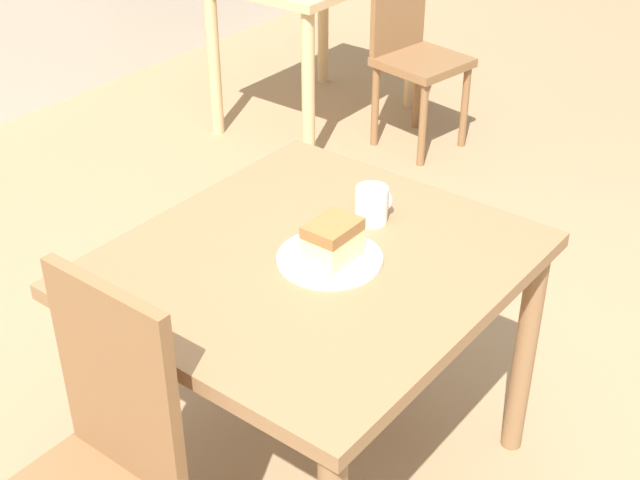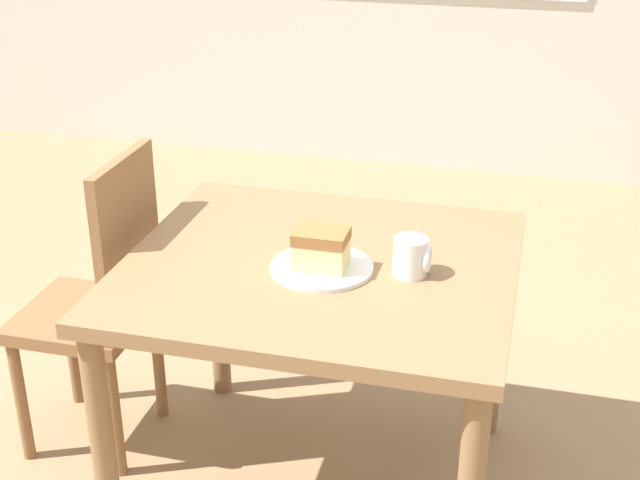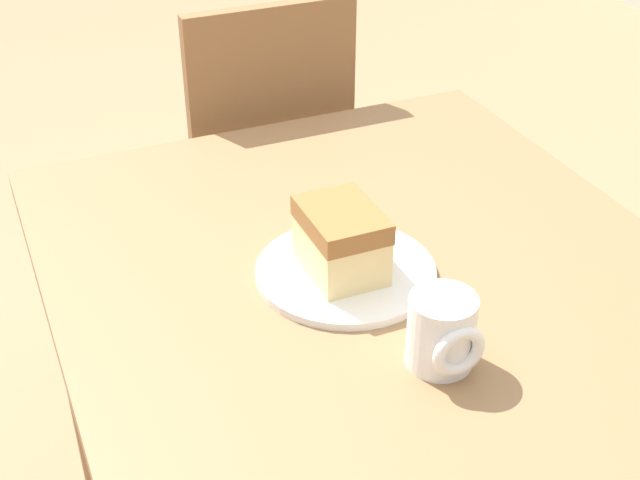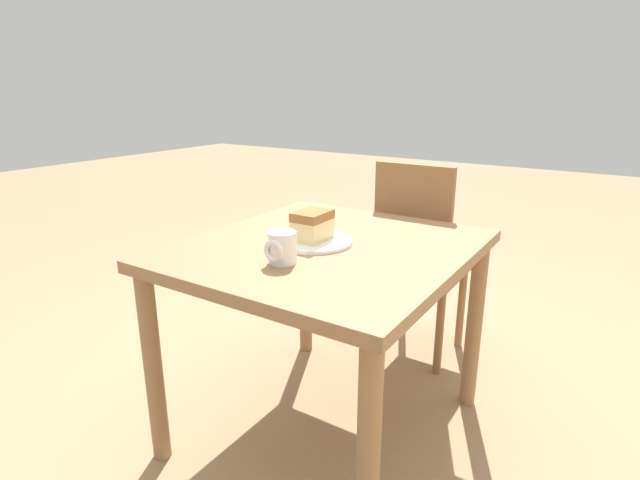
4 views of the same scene
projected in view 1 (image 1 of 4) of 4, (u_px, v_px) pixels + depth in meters
The scene contains 6 objects.
dining_table_near at pixel (312, 291), 2.22m from camera, with size 0.99×0.90×0.73m.
chair_near_window at pixel (93, 476), 1.88m from camera, with size 0.36×0.36×0.93m.
chair_far_corner at pixel (413, 44), 4.14m from camera, with size 0.42×0.42×0.93m.
plate at pixel (330, 259), 2.16m from camera, with size 0.26×0.26×0.01m.
cake_slice at pixel (333, 240), 2.12m from camera, with size 0.13×0.10×0.10m.
coffee_mug at pixel (372, 204), 2.30m from camera, with size 0.09×0.08×0.10m.
Camera 1 is at (-1.39, -0.86, 1.92)m, focal length 50.00 mm.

